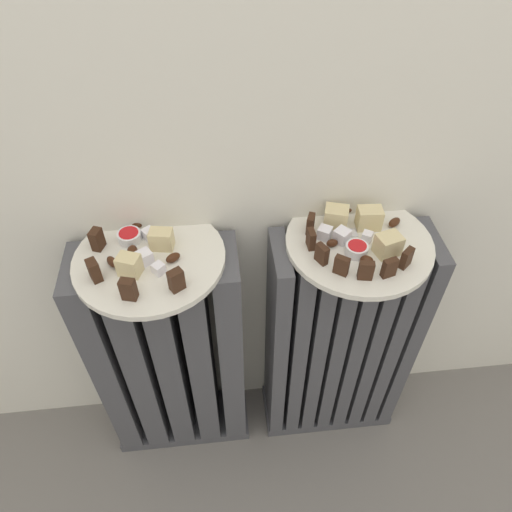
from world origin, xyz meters
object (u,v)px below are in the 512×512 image
(jam_bowl_right, at_px, (357,249))
(fork, at_px, (357,245))
(plate_left, at_px, (150,259))
(radiator_right, at_px, (338,343))
(plate_right, at_px, (359,243))
(radiator_left, at_px, (172,359))
(jam_bowl_left, at_px, (129,236))

(jam_bowl_right, distance_m, fork, 0.02)
(plate_left, relative_size, fork, 2.61)
(radiator_right, bearing_deg, fork, -123.98)
(jam_bowl_right, bearing_deg, fork, 70.22)
(plate_right, distance_m, jam_bowl_right, 0.04)
(radiator_right, xyz_separation_m, jam_bowl_right, (-0.02, -0.03, 0.35))
(radiator_left, bearing_deg, fork, -1.84)
(jam_bowl_left, bearing_deg, plate_left, -52.14)
(radiator_left, bearing_deg, radiator_right, 0.00)
(plate_left, relative_size, jam_bowl_left, 6.30)
(jam_bowl_left, height_order, jam_bowl_right, jam_bowl_right)
(radiator_right, distance_m, jam_bowl_left, 0.56)
(radiator_left, relative_size, plate_left, 2.30)
(radiator_left, distance_m, radiator_right, 0.40)
(radiator_right, relative_size, jam_bowl_right, 15.50)
(radiator_left, height_order, jam_bowl_right, jam_bowl_right)
(radiator_right, xyz_separation_m, fork, (-0.01, -0.01, 0.34))
(radiator_left, relative_size, radiator_right, 1.00)
(plate_right, bearing_deg, radiator_right, 90.00)
(plate_left, xyz_separation_m, plate_right, (0.40, 0.00, 0.00))
(radiator_right, distance_m, plate_right, 0.33)
(radiator_right, bearing_deg, jam_bowl_right, -115.57)
(fork, bearing_deg, jam_bowl_right, -109.78)
(radiator_left, distance_m, jam_bowl_right, 0.52)
(radiator_left, relative_size, jam_bowl_right, 15.50)
(plate_left, xyz_separation_m, jam_bowl_right, (0.38, -0.03, 0.02))
(fork, bearing_deg, radiator_right, 56.02)
(jam_bowl_left, xyz_separation_m, jam_bowl_right, (0.42, -0.08, 0.00))
(plate_right, bearing_deg, fork, -123.98)
(radiator_left, xyz_separation_m, radiator_right, (0.40, 0.00, 0.00))
(radiator_right, bearing_deg, jam_bowl_left, 173.64)
(jam_bowl_right, height_order, fork, jam_bowl_right)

